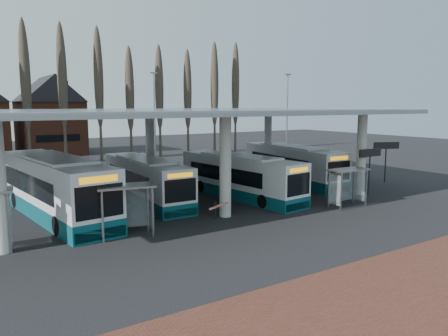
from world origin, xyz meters
TOP-DOWN VIEW (x-y plane):
  - ground at (0.00, 0.00)m, footprint 140.00×140.00m
  - station_canopy at (0.00, 8.00)m, footprint 32.00×16.00m
  - poplar_row at (0.00, 33.00)m, footprint 45.10×1.10m
  - lamp_post_b at (6.00, 26.00)m, footprint 0.80×0.16m
  - lamp_post_c at (20.00, 20.00)m, footprint 0.80×0.16m
  - bus_0 at (-8.54, 8.19)m, footprint 4.26×13.29m
  - bus_1 at (-2.34, 9.00)m, footprint 2.57×10.90m
  - bus_2 at (3.90, 6.62)m, footprint 3.55×11.30m
  - bus_3 at (11.19, 9.16)m, footprint 3.51×11.67m
  - shelter_1 at (-6.40, 1.93)m, footprint 3.07×1.93m
  - shelter_2 at (8.06, 0.36)m, footprint 2.73×1.40m
  - info_sign_0 at (12.42, 2.03)m, footprint 2.30×0.14m
  - info_sign_1 at (17.99, 4.81)m, footprint 2.22×1.00m
  - barrier at (-0.87, 1.88)m, footprint 1.94×1.04m

SIDE VIEW (x-z plane):
  - ground at x=0.00m, z-range 0.00..0.00m
  - barrier at x=-0.87m, z-range 0.29..1.36m
  - bus_1 at x=-2.34m, z-range -0.09..2.93m
  - bus_2 at x=3.90m, z-range -0.09..3.00m
  - bus_3 at x=11.19m, z-range -0.09..3.10m
  - bus_0 at x=-8.54m, z-range -0.10..3.52m
  - shelter_2 at x=8.06m, z-range 0.57..3.08m
  - shelter_1 at x=-6.40m, z-range 0.60..3.25m
  - info_sign_0 at x=12.42m, z-range 1.16..4.59m
  - info_sign_1 at x=17.99m, z-range 1.18..4.66m
  - lamp_post_b at x=6.00m, z-range 0.25..10.42m
  - lamp_post_c at x=20.00m, z-range 0.25..10.42m
  - station_canopy at x=0.00m, z-range 2.51..8.85m
  - poplar_row at x=0.00m, z-range 1.53..16.03m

